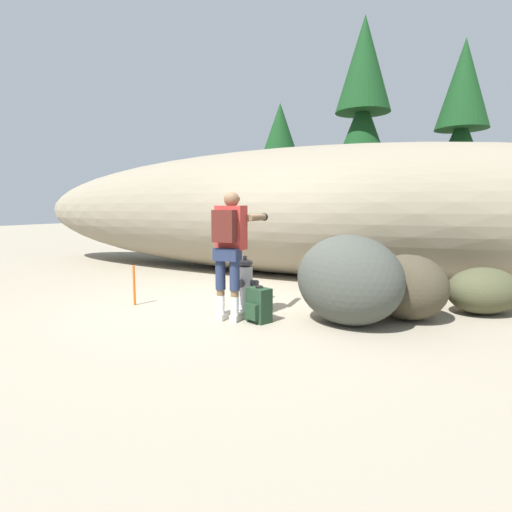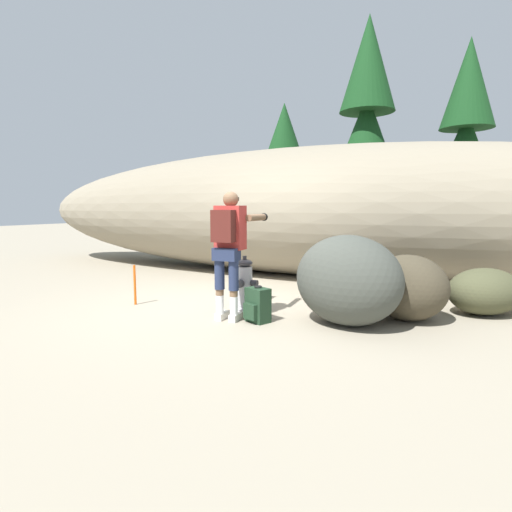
% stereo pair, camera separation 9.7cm
% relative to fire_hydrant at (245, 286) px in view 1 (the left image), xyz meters
% --- Properties ---
extents(ground_plane, '(56.00, 56.00, 0.04)m').
position_rel_fire_hydrant_xyz_m(ground_plane, '(-0.29, 0.05, -0.38)').
color(ground_plane, gray).
extents(dirt_embankment, '(15.36, 3.20, 2.72)m').
position_rel_fire_hydrant_xyz_m(dirt_embankment, '(-0.29, 3.41, 1.00)').
color(dirt_embankment, gray).
rests_on(dirt_embankment, ground_plane).
extents(fire_hydrant, '(0.40, 0.34, 0.78)m').
position_rel_fire_hydrant_xyz_m(fire_hydrant, '(0.00, 0.00, 0.00)').
color(fire_hydrant, '#B2B2B7').
rests_on(fire_hydrant, ground_plane).
extents(utility_worker, '(0.59, 1.00, 1.66)m').
position_rel_fire_hydrant_xyz_m(utility_worker, '(0.04, -0.47, 0.69)').
color(utility_worker, beige).
rests_on(utility_worker, ground_plane).
extents(spare_backpack, '(0.35, 0.35, 0.47)m').
position_rel_fire_hydrant_xyz_m(spare_backpack, '(0.43, -0.44, -0.14)').
color(spare_backpack, '#1E3823').
rests_on(spare_backpack, ground_plane).
extents(boulder_large, '(1.31, 1.29, 0.64)m').
position_rel_fire_hydrant_xyz_m(boulder_large, '(3.02, 1.31, -0.04)').
color(boulder_large, '#44462D').
rests_on(boulder_large, ground_plane).
extents(boulder_mid, '(1.64, 1.41, 1.13)m').
position_rel_fire_hydrant_xyz_m(boulder_mid, '(1.48, -0.03, 0.20)').
color(boulder_mid, '#3F433C').
rests_on(boulder_mid, ground_plane).
extents(boulder_small, '(1.10, 1.01, 0.86)m').
position_rel_fire_hydrant_xyz_m(boulder_small, '(2.12, 0.54, 0.07)').
color(boulder_small, '#413A2A').
rests_on(boulder_small, ground_plane).
extents(boulder_outlier, '(1.17, 1.12, 0.72)m').
position_rel_fire_hydrant_xyz_m(boulder_outlier, '(1.51, 1.14, 0.00)').
color(boulder_outlier, '#4A442D').
rests_on(boulder_outlier, ground_plane).
extents(pine_tree_far_left, '(2.07, 2.07, 5.22)m').
position_rel_fire_hydrant_xyz_m(pine_tree_far_left, '(-3.44, 9.32, 2.61)').
color(pine_tree_far_left, '#47331E').
rests_on(pine_tree_far_left, ground_plane).
extents(pine_tree_left, '(2.64, 2.64, 7.33)m').
position_rel_fire_hydrant_xyz_m(pine_tree_left, '(-0.26, 8.49, 3.54)').
color(pine_tree_left, '#47331E').
rests_on(pine_tree_left, ground_plane).
extents(pine_tree_center, '(2.21, 2.21, 6.05)m').
position_rel_fire_hydrant_xyz_m(pine_tree_center, '(2.57, 8.13, 2.83)').
color(pine_tree_center, '#47331E').
rests_on(pine_tree_center, ground_plane).
extents(survey_stake, '(0.04, 0.04, 0.60)m').
position_rel_fire_hydrant_xyz_m(survey_stake, '(-1.64, -0.44, -0.06)').
color(survey_stake, '#E55914').
rests_on(survey_stake, ground_plane).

